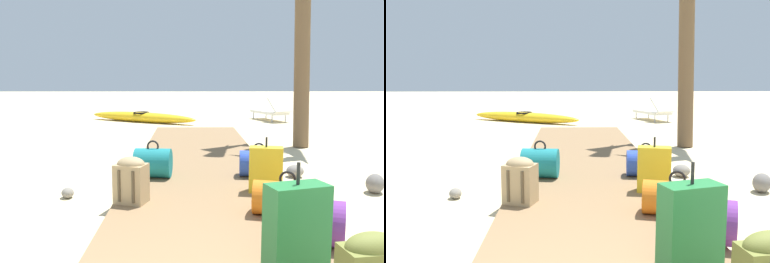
% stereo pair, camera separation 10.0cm
% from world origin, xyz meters
% --- Properties ---
extents(ground_plane, '(60.00, 60.00, 0.00)m').
position_xyz_m(ground_plane, '(0.00, 3.77, 0.00)').
color(ground_plane, beige).
extents(boardwalk, '(1.99, 9.42, 0.08)m').
position_xyz_m(boardwalk, '(0.00, 4.71, 0.04)').
color(boardwalk, olive).
rests_on(boardwalk, ground).
extents(suitcase_yellow, '(0.42, 0.27, 0.65)m').
position_xyz_m(suitcase_yellow, '(0.73, 3.36, 0.35)').
color(suitcase_yellow, gold).
rests_on(suitcase_yellow, boardwalk).
extents(duffel_bag_blue, '(0.54, 0.40, 0.46)m').
position_xyz_m(duffel_bag_blue, '(0.77, 4.12, 0.26)').
color(duffel_bag_blue, '#2847B7').
rests_on(duffel_bag_blue, boardwalk).
extents(duffel_bag_purple, '(0.56, 0.51, 0.49)m').
position_xyz_m(duffel_bag_purple, '(0.85, 1.84, 0.27)').
color(duffel_bag_purple, '#6B2D84').
rests_on(duffel_bag_purple, boardwalk).
extents(duffel_bag_orange, '(0.72, 0.49, 0.45)m').
position_xyz_m(duffel_bag_orange, '(0.78, 2.52, 0.25)').
color(duffel_bag_orange, orange).
rests_on(duffel_bag_orange, boardwalk).
extents(duffel_bag_teal, '(0.52, 0.44, 0.50)m').
position_xyz_m(duffel_bag_teal, '(-0.66, 4.08, 0.28)').
color(duffel_bag_teal, '#197A7F').
rests_on(duffel_bag_teal, boardwalk).
extents(suitcase_green, '(0.46, 0.33, 0.80)m').
position_xyz_m(suitcase_green, '(0.56, 1.29, 0.40)').
color(suitcase_green, '#237538').
rests_on(suitcase_green, boardwalk).
extents(backpack_tan, '(0.39, 0.34, 0.50)m').
position_xyz_m(backpack_tan, '(-0.80, 2.95, 0.34)').
color(backpack_tan, tan).
rests_on(backpack_tan, boardwalk).
extents(lounge_chair, '(1.12, 1.67, 0.77)m').
position_xyz_m(lounge_chair, '(2.43, 11.66, 0.33)').
color(lounge_chair, white).
rests_on(lounge_chair, ground).
extents(kayak, '(3.54, 2.25, 0.31)m').
position_xyz_m(kayak, '(-1.62, 11.32, 0.15)').
color(kayak, gold).
rests_on(kayak, ground).
extents(rock_right_far, '(0.34, 0.34, 0.18)m').
position_xyz_m(rock_right_far, '(1.34, 4.39, 0.09)').
color(rock_right_far, gray).
rests_on(rock_right_far, ground).
extents(rock_right_near, '(0.34, 0.37, 0.24)m').
position_xyz_m(rock_right_near, '(2.13, 3.58, 0.12)').
color(rock_right_near, slate).
rests_on(rock_right_near, ground).
extents(rock_left_mid, '(0.18, 0.21, 0.12)m').
position_xyz_m(rock_left_mid, '(-1.62, 3.39, 0.06)').
color(rock_left_mid, gray).
rests_on(rock_left_mid, ground).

